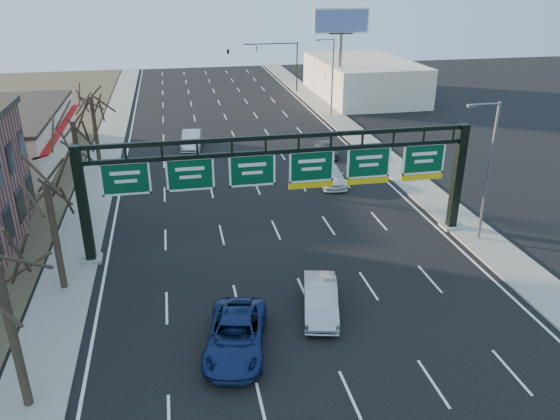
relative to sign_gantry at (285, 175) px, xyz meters
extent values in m
plane|color=black|center=(-0.16, -8.00, -4.63)|extent=(160.00, 160.00, 0.00)
cube|color=gray|center=(-12.96, 12.00, -4.57)|extent=(3.00, 120.00, 0.12)
cube|color=gray|center=(12.64, 12.00, -4.57)|extent=(3.00, 120.00, 0.12)
cube|color=white|center=(-0.16, 12.00, -4.62)|extent=(21.60, 120.00, 0.01)
cube|color=black|center=(-11.86, 0.00, -1.03)|extent=(0.55, 0.55, 7.20)
cube|color=gray|center=(-11.86, 0.00, -4.53)|extent=(1.20, 1.20, 0.20)
cube|color=black|center=(11.54, 0.00, -1.03)|extent=(0.55, 0.55, 7.20)
cube|color=gray|center=(11.54, 0.00, -4.53)|extent=(1.20, 1.20, 0.20)
cube|color=black|center=(-0.16, 0.00, 2.42)|extent=(23.40, 0.25, 0.25)
cube|color=black|center=(-0.16, 0.00, 1.52)|extent=(23.40, 0.25, 0.25)
cube|color=#044023|center=(-9.33, 0.00, 0.47)|extent=(2.80, 0.10, 2.00)
cube|color=#044023|center=(-5.66, 0.00, 0.47)|extent=(2.80, 0.10, 2.00)
cube|color=#044023|center=(-1.99, 0.00, 0.47)|extent=(2.80, 0.10, 2.00)
cube|color=#044023|center=(1.67, 0.00, 0.47)|extent=(2.80, 0.10, 2.00)
cube|color=yellow|center=(1.67, 0.00, -0.75)|extent=(2.80, 0.10, 0.40)
cube|color=#044023|center=(5.34, 0.00, 0.47)|extent=(2.80, 0.10, 2.00)
cube|color=yellow|center=(5.34, 0.00, -0.75)|extent=(2.80, 0.10, 0.40)
cube|color=#044023|center=(9.01, 0.00, 0.47)|extent=(2.80, 0.10, 2.00)
cube|color=yellow|center=(9.01, 0.00, -0.75)|extent=(2.80, 0.10, 0.40)
cube|color=beige|center=(-21.66, 21.00, -2.43)|extent=(10.00, 18.00, 4.40)
cube|color=#A41110|center=(-16.56, 21.00, -1.63)|extent=(1.20, 18.00, 0.40)
cube|color=beige|center=(19.84, 42.00, -2.13)|extent=(12.00, 20.00, 5.00)
cylinder|color=#31261B|center=(-12.96, -12.00, -1.28)|extent=(0.36, 0.36, 6.46)
cylinder|color=#31261B|center=(-12.96, -3.00, -1.47)|extent=(0.36, 0.36, 6.08)
cylinder|color=#31261B|center=(-12.96, 7.00, -1.09)|extent=(0.36, 0.36, 6.84)
cylinder|color=#31261B|center=(-12.96, 17.00, -1.28)|extent=(0.36, 0.36, 6.46)
cylinder|color=slate|center=(12.44, -2.00, -0.01)|extent=(0.20, 0.20, 9.00)
cylinder|color=slate|center=(11.54, -2.00, 4.39)|extent=(1.80, 0.12, 0.12)
cube|color=slate|center=(10.64, -2.00, 4.34)|extent=(0.50, 0.22, 0.15)
cylinder|color=slate|center=(12.44, 32.00, -0.01)|extent=(0.20, 0.20, 9.00)
cylinder|color=slate|center=(11.54, 32.00, 4.39)|extent=(1.80, 0.12, 0.12)
cube|color=slate|center=(10.64, 32.00, 4.34)|extent=(0.50, 0.22, 0.15)
cylinder|color=slate|center=(14.84, 37.00, -0.13)|extent=(0.50, 0.50, 9.00)
cube|color=slate|center=(14.84, 37.00, 4.37)|extent=(3.00, 0.30, 0.20)
cube|color=white|center=(14.84, 37.00, 5.87)|extent=(7.00, 0.30, 3.00)
cube|color=#556CAA|center=(14.84, 36.80, 5.87)|extent=(6.60, 0.05, 2.60)
cylinder|color=black|center=(11.64, 47.00, -1.13)|extent=(0.18, 0.18, 7.00)
cylinder|color=black|center=(7.84, 47.00, 2.17)|extent=(7.60, 0.14, 0.14)
imported|color=black|center=(5.84, 47.00, 1.37)|extent=(0.20, 0.20, 1.00)
imported|color=black|center=(1.84, 47.00, 1.37)|extent=(0.54, 0.54, 1.62)
imported|color=navy|center=(-4.37, -10.09, -3.85)|extent=(3.77, 6.07, 1.57)
imported|color=#A2A2A7|center=(0.20, -7.97, -3.85)|extent=(2.67, 4.98, 1.56)
imported|color=silver|center=(5.89, 9.85, -3.91)|extent=(2.28, 5.03, 1.43)
imported|color=#424548|center=(7.60, 17.00, -3.96)|extent=(1.64, 3.95, 1.34)
imported|color=silver|center=(-4.72, 22.00, -3.80)|extent=(2.35, 5.23, 1.67)
camera|label=1|loc=(-6.43, -30.55, 11.32)|focal=35.00mm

